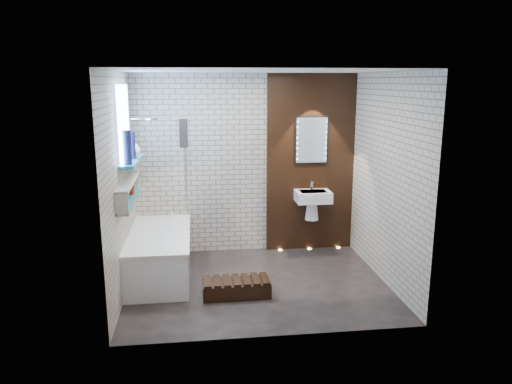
{
  "coord_description": "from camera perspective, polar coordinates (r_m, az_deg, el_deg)",
  "views": [
    {
      "loc": [
        -0.74,
        -5.69,
        2.49
      ],
      "look_at": [
        0.0,
        0.15,
        1.15
      ],
      "focal_mm": 34.39,
      "sensor_mm": 36.0,
      "label": 1
    }
  ],
  "objects": [
    {
      "name": "ground",
      "position": [
        6.26,
        0.18,
        -10.63
      ],
      "size": [
        3.2,
        3.2,
        0.0
      ],
      "primitive_type": "plane",
      "color": "black",
      "rests_on": "ground"
    },
    {
      "name": "walnut_step",
      "position": [
        5.92,
        -2.3,
        -11.13
      ],
      "size": [
        0.8,
        0.36,
        0.18
      ],
      "primitive_type": "cube",
      "rotation": [
        0.0,
        0.0,
        0.01
      ],
      "color": "black",
      "rests_on": "ground"
    },
    {
      "name": "walnut_panel",
      "position": [
        7.26,
        6.35,
        3.3
      ],
      "size": [
        1.3,
        0.06,
        2.6
      ],
      "primitive_type": "cube",
      "color": "black",
      "rests_on": "ground"
    },
    {
      "name": "bath_screen",
      "position": [
        6.69,
        -8.22,
        2.27
      ],
      "size": [
        0.01,
        0.78,
        1.4
      ],
      "primitive_type": "cube",
      "color": "white",
      "rests_on": "bathtub"
    },
    {
      "name": "display_niche",
      "position": [
        6.03,
        -14.57,
        0.06
      ],
      "size": [
        0.14,
        1.3,
        0.26
      ],
      "color": "teal",
      "rests_on": "room_shell"
    },
    {
      "name": "bathtub",
      "position": [
        6.54,
        -11.13,
        -7.08
      ],
      "size": [
        0.79,
        1.74,
        0.7
      ],
      "color": "white",
      "rests_on": "ground"
    },
    {
      "name": "led_mirror",
      "position": [
        7.18,
        6.49,
        6.01
      ],
      "size": [
        0.5,
        0.02,
        0.7
      ],
      "color": "black",
      "rests_on": "walnut_panel"
    },
    {
      "name": "clerestory_window",
      "position": [
        6.13,
        -15.07,
        6.87
      ],
      "size": [
        0.18,
        1.0,
        0.94
      ],
      "color": "#7FADE0",
      "rests_on": "room_shell"
    },
    {
      "name": "towel",
      "position": [
        6.33,
        -8.42,
        6.87
      ],
      "size": [
        0.11,
        0.27,
        0.36
      ],
      "primitive_type": "cube",
      "color": "black",
      "rests_on": "bath_screen"
    },
    {
      "name": "floor_uplights",
      "position": [
        7.52,
        6.23,
        -6.57
      ],
      "size": [
        0.96,
        0.06,
        0.01
      ],
      "color": "#FFD899",
      "rests_on": "ground"
    },
    {
      "name": "room_shell",
      "position": [
        5.86,
        0.18,
        1.11
      ],
      "size": [
        3.24,
        3.2,
        2.6
      ],
      "color": "#AFA08B",
      "rests_on": "ground"
    },
    {
      "name": "shower_head",
      "position": [
        6.68,
        -12.14,
        8.33
      ],
      "size": [
        0.18,
        0.18,
        0.02
      ],
      "primitive_type": "cylinder",
      "color": "silver",
      "rests_on": "room_shell"
    },
    {
      "name": "niche_bottles",
      "position": [
        6.05,
        -14.54,
        -0.23
      ],
      "size": [
        0.06,
        0.75,
        0.14
      ],
      "color": "maroon",
      "rests_on": "display_niche"
    },
    {
      "name": "sill_vases",
      "position": [
        6.15,
        -14.31,
        4.94
      ],
      "size": [
        0.18,
        0.66,
        0.39
      ],
      "color": "white",
      "rests_on": "clerestory_window"
    },
    {
      "name": "washbasin",
      "position": [
        7.18,
        6.61,
        -0.98
      ],
      "size": [
        0.5,
        0.36,
        0.58
      ],
      "color": "white",
      "rests_on": "walnut_panel"
    }
  ]
}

